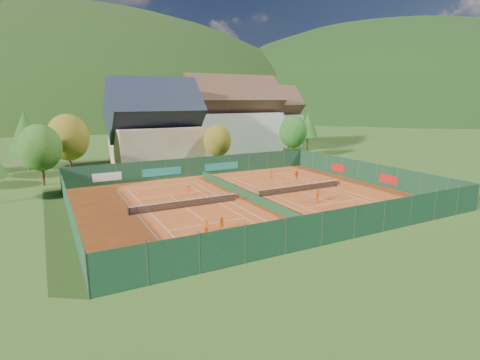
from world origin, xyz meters
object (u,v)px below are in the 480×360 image
object	(u,v)px
hotel_block_a	(232,120)
player_left_near	(206,227)
hotel_block_b	(267,120)
player_right_near	(318,196)
player_left_mid	(222,223)
player_right_far_b	(296,175)
chalet	(155,129)
player_right_far_a	(271,173)
ball_hopper	(387,206)
player_left_far	(189,190)

from	to	relation	value
hotel_block_a	player_left_near	xyz separation A→B (m)	(-25.40, -45.21, -6.61)
hotel_block_b	player_left_near	bearing A→B (deg)	-126.52
hotel_block_a	player_right_near	size ratio (longest dim) A/B	13.62
player_left_mid	player_right_far_b	world-z (taller)	player_right_far_b
chalet	player_right_far_a	bearing A→B (deg)	-58.46
hotel_block_b	player_right_far_a	xyz separation A→B (m)	(-20.47, -34.41, -5.97)
player_left_near	player_right_far_b	distance (m)	26.56
player_left_mid	player_right_far_b	xyz separation A→B (m)	(19.60, 15.02, 0.07)
player_right_near	player_right_far_b	distance (m)	12.88
ball_hopper	player_right_near	size ratio (longest dim) A/B	0.50
hotel_block_b	player_left_far	distance (m)	53.34
player_left_mid	hotel_block_b	bearing A→B (deg)	79.41
chalet	player_right_near	xyz separation A→B (m)	(9.59, -35.24, -5.83)
chalet	hotel_block_b	world-z (taller)	chalet
player_left_near	player_left_mid	world-z (taller)	player_left_near
player_left_mid	player_right_near	size ratio (longest dim) A/B	0.82
chalet	ball_hopper	distance (m)	44.19
ball_hopper	player_left_mid	world-z (taller)	player_left_mid
player_left_mid	player_left_far	size ratio (longest dim) A/B	0.85
hotel_block_b	ball_hopper	world-z (taller)	hotel_block_b
chalet	hotel_block_a	world-z (taller)	hotel_block_a
hotel_block_a	player_right_near	bearing A→B (deg)	-102.86
player_right_near	hotel_block_b	bearing A→B (deg)	0.76
player_right_far_b	hotel_block_a	bearing A→B (deg)	-116.82
ball_hopper	player_left_near	xyz separation A→B (m)	(-20.66, 2.18, 0.22)
chalet	player_right_near	size ratio (longest dim) A/B	10.22
player_right_near	player_left_near	bearing A→B (deg)	130.14
hotel_block_b	player_right_far_b	bearing A→B (deg)	-115.49
player_right_near	player_right_far_b	bearing A→B (deg)	0.96
chalet	hotel_block_b	distance (m)	35.85
player_left_mid	player_left_far	distance (m)	13.59
player_left_mid	hotel_block_a	bearing A→B (deg)	87.11
player_right_near	player_right_far_b	size ratio (longest dim) A/B	1.11
hotel_block_a	player_right_near	xyz separation A→B (m)	(-9.41, -41.24, -6.59)
player_right_near	player_right_far_a	bearing A→B (deg)	14.97
ball_hopper	player_right_near	distance (m)	7.73
hotel_block_a	hotel_block_b	xyz separation A→B (m)	(14.00, 8.00, -0.76)
ball_hopper	hotel_block_a	bearing A→B (deg)	84.29
player_right_far_a	chalet	bearing A→B (deg)	-90.48
hotel_block_a	player_left_mid	bearing A→B (deg)	-117.80
player_right_far_a	player_right_far_b	distance (m)	4.07
chalet	hotel_block_b	size ratio (longest dim) A/B	0.94
player_right_far_a	ball_hopper	bearing A→B (deg)	62.70
chalet	player_left_near	xyz separation A→B (m)	(-6.40, -39.21, -5.85)
hotel_block_a	player_left_near	world-z (taller)	hotel_block_a
chalet	hotel_block_a	distance (m)	19.94
player_left_far	player_right_near	size ratio (longest dim) A/B	0.97
player_left_mid	player_right_near	bearing A→B (deg)	38.33
hotel_block_b	player_right_far_a	distance (m)	40.48
hotel_block_b	player_left_mid	xyz separation A→B (m)	(-37.52, -52.60, -5.97)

